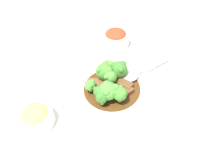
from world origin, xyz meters
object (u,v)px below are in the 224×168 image
Objects in this scene: side_bowl_kimchi at (116,38)px; sauce_dish at (179,106)px; beef_strip_2 at (112,89)px; broccoli_floret_6 at (119,69)px; serving_spoon at (134,74)px; broccoli_floret_1 at (105,71)px; beef_strip_1 at (124,84)px; broccoli_floret_0 at (99,92)px; main_plate at (112,89)px; beef_strip_3 at (100,85)px; broccoli_floret_3 at (90,85)px; beef_strip_0 at (125,91)px; broccoli_floret_8 at (102,97)px; broccoli_floret_4 at (120,93)px; broccoli_floret_5 at (110,67)px; side_bowl_appetizer at (36,117)px; broccoli_floret_2 at (110,91)px; broccoli_floret_7 at (110,77)px.

side_bowl_kimchi reaches higher than sauce_dish.
broccoli_floret_6 reaches higher than beef_strip_2.
broccoli_floret_1 is at bearing 20.86° from serving_spoon.
beef_strip_1 is 0.09m from broccoli_floret_0.
main_plate is at bearing 25.03° from beef_strip_1.
main_plate is 5.09× the size of beef_strip_2.
beef_strip_3 is at bearing 91.48° from side_bowl_kimchi.
broccoli_floret_3 reaches higher than beef_strip_2.
beef_strip_1 reaches higher than beef_strip_0.
beef_strip_3 is at bearing -1.86° from sauce_dish.
broccoli_floret_8 is (0.05, 0.08, 0.02)m from beef_strip_1.
sauce_dish is (-0.16, -0.03, -0.04)m from broccoli_floret_4.
broccoli_floret_5 reaches higher than side_bowl_appetizer.
broccoli_floret_8 is 0.22m from sauce_dish.
broccoli_floret_1 is 0.09m from serving_spoon.
broccoli_floret_2 is 0.84× the size of sauce_dish.
broccoli_floret_2 reaches higher than beef_strip_0.
broccoli_floret_4 is at bearing 10.96° from sauce_dish.
beef_strip_0 is 1.17× the size of broccoli_floret_8.
broccoli_floret_7 is at bearing -141.03° from broccoli_floret_3.
side_bowl_appetizer is at bearing 49.02° from broccoli_floret_6.
beef_strip_1 is 0.04m from beef_strip_2.
broccoli_floret_0 is at bearing 8.01° from broccoli_floret_2.
side_bowl_appetizer reaches higher than beef_strip_1.
broccoli_floret_4 is at bearing 127.70° from main_plate.
beef_strip_3 is 1.51× the size of broccoli_floret_4.
broccoli_floret_0 is 0.02m from broccoli_floret_8.
broccoli_floret_1 is 0.23m from sauce_dish.
broccoli_floret_0 is 0.74× the size of broccoli_floret_2.
broccoli_floret_1 is at bearing 69.24° from broccoli_floret_5.
broccoli_floret_6 is 0.20m from sauce_dish.
broccoli_floret_7 is 0.53× the size of side_bowl_appetizer.
broccoli_floret_5 is at bearing -8.41° from broccoli_floret_6.
side_bowl_kimchi reaches higher than beef_strip_0.
broccoli_floret_8 reaches higher than beef_strip_1.
broccoli_floret_0 is (0.02, 0.05, 0.04)m from main_plate.
beef_strip_1 reaches higher than sauce_dish.
broccoli_floret_6 reaches higher than serving_spoon.
side_bowl_appetizer is (0.17, 0.20, -0.02)m from broccoli_floret_6.
broccoli_floret_6 is 0.59× the size of side_bowl_appetizer.
broccoli_floret_6 is at bearing -92.77° from broccoli_floret_2.
serving_spoon reaches higher than main_plate.
beef_strip_2 is at bearing -164.88° from broccoli_floret_3.
beef_strip_1 is at bearing 166.99° from broccoli_floret_1.
broccoli_floret_3 is 0.09m from broccoli_floret_5.
broccoli_floret_5 and broccoli_floret_7 have the same top height.
main_plate is 0.06m from broccoli_floret_1.
broccoli_floret_8 is 0.28× the size of serving_spoon.
beef_strip_1 is 0.07m from broccoli_floret_5.
broccoli_floret_7 reaches higher than beef_strip_2.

